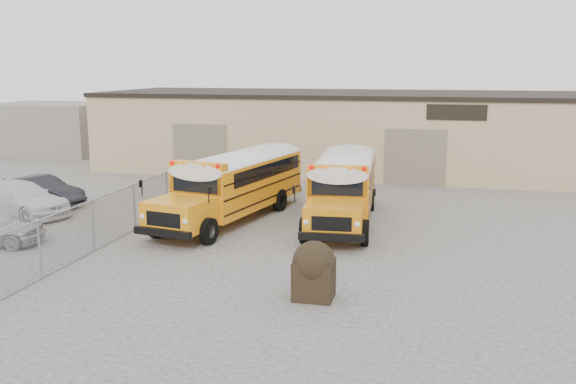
% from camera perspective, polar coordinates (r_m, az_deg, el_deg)
% --- Properties ---
extents(ground, '(120.00, 120.00, 0.00)m').
position_cam_1_polar(ground, '(20.63, -2.17, -6.42)').
color(ground, '#484442').
rests_on(ground, ground).
extents(warehouse, '(30.20, 10.20, 4.67)m').
position_cam_1_polar(warehouse, '(39.46, 5.77, 5.49)').
color(warehouse, tan).
rests_on(warehouse, ground).
extents(chainlink_fence, '(0.07, 18.07, 1.81)m').
position_cam_1_polar(chainlink_fence, '(25.26, -13.50, -1.32)').
color(chainlink_fence, gray).
rests_on(chainlink_fence, ground).
extents(distant_building_left, '(8.00, 6.00, 3.60)m').
position_cam_1_polar(distant_building_left, '(49.44, -20.14, 5.34)').
color(distant_building_left, gray).
rests_on(distant_building_left, ground).
extents(school_bus_left, '(4.04, 9.72, 2.77)m').
position_cam_1_polar(school_bus_left, '(31.51, 0.37, 2.71)').
color(school_bus_left, orange).
rests_on(school_bus_left, ground).
extents(school_bus_right, '(2.97, 9.36, 2.70)m').
position_cam_1_polar(school_bus_right, '(31.75, 5.76, 2.65)').
color(school_bus_right, orange).
rests_on(school_bus_right, ground).
extents(tarp_bundle, '(1.18, 1.18, 1.61)m').
position_cam_1_polar(tarp_bundle, '(17.45, 2.31, -6.88)').
color(tarp_bundle, black).
rests_on(tarp_bundle, ground).
extents(car_white, '(5.26, 3.42, 1.42)m').
position_cam_1_polar(car_white, '(29.33, -22.67, -0.56)').
color(car_white, silver).
rests_on(car_white, ground).
extents(car_dark, '(4.28, 2.24, 1.34)m').
position_cam_1_polar(car_dark, '(30.95, -21.05, 0.06)').
color(car_dark, black).
rests_on(car_dark, ground).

